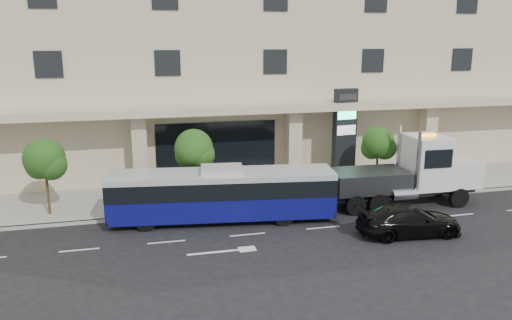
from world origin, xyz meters
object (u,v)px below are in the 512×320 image
Objects in this scene: city_bus at (222,194)px; signage_pylon at (344,135)px; tow_truck at (410,173)px; black_sedan at (409,220)px.

signage_pylon is at bearing 37.09° from city_bus.
tow_truck reaches higher than black_sedan.
black_sedan is 9.64m from signage_pylon.
tow_truck is (11.14, 0.16, 0.36)m from city_bus.
black_sedan is (-2.45, -4.23, -1.13)m from tow_truck.
city_bus is at bearing -177.50° from tow_truck.
signage_pylon reaches higher than black_sedan.
city_bus is 2.33× the size of black_sedan.
signage_pylon is (0.44, 9.29, 2.54)m from black_sedan.
city_bus is 1.95× the size of signage_pylon.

